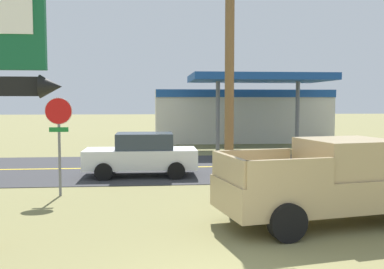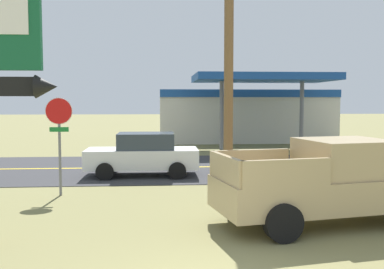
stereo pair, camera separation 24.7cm
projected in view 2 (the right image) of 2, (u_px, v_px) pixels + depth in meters
The scene contains 7 objects.
road_asphalt at pixel (184, 167), 19.05m from camera, with size 140.00×8.00×0.02m, color #333335.
road_centre_line at pixel (184, 167), 19.04m from camera, with size 126.00×0.20×0.01m, color gold.
stop_sign at pixel (59, 129), 13.30m from camera, with size 0.80×0.08×2.95m.
utility_pole at pixel (229, 48), 12.34m from camera, with size 1.68×0.26×8.10m.
gas_station at pixel (244, 114), 31.87m from camera, with size 12.00×11.50×4.40m.
pickup_tan_parked_on_lawn at pixel (330, 183), 10.29m from camera, with size 5.48×2.97×1.96m.
car_white_far_lane at pixel (143, 154), 16.88m from camera, with size 4.20×2.00×1.64m.
Camera 2 is at (-1.00, -5.86, 2.85)m, focal length 41.64 mm.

